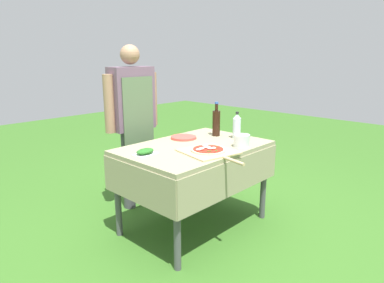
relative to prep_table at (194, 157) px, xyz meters
The scene contains 9 objects.
ground_plane 0.63m from the prep_table, ahead, with size 12.00×12.00×0.00m, color #386B23.
prep_table is the anchor object (origin of this frame).
person_cook 0.77m from the prep_table, 96.39° to the left, with size 0.58×0.19×1.54m.
pizza_on_peel 0.26m from the prep_table, 109.30° to the right, with size 0.44×0.61×0.05m.
oil_bottle 0.47m from the prep_table, 13.80° to the left, with size 0.07×0.07×0.31m.
water_bottle 0.50m from the prep_table, 12.69° to the right, with size 0.07×0.07×0.24m.
herb_container 0.47m from the prep_table, 168.47° to the left, with size 0.19×0.13×0.05m.
mixing_tub 0.41m from the prep_table, 52.74° to the right, with size 0.13×0.13×0.10m, color silver.
plate_stack 0.28m from the prep_table, 64.85° to the left, with size 0.23×0.23×0.02m.
Camera 1 is at (-2.00, -1.86, 1.45)m, focal length 32.00 mm.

